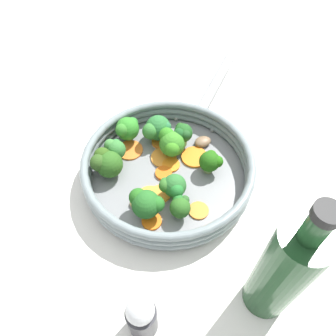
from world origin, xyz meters
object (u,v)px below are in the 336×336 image
Objects in this scene: skillet at (168,176)px; mushroom_piece_1 at (203,142)px; carrot_slice_7 at (159,142)px; broccoli_floret_2 at (183,133)px; broccoli_floret_4 at (106,163)px; broccoli_floret_9 at (171,143)px; carrot_slice_8 at (150,198)px; broccoli_floret_5 at (182,206)px; carrot_slice_6 at (194,157)px; broccoli_floret_3 at (173,186)px; carrot_slice_0 at (161,194)px; broccoli_floret_8 at (211,161)px; mushroom_piece_0 at (138,202)px; carrot_slice_4 at (199,210)px; broccoli_floret_6 at (146,203)px; carrot_slice_2 at (164,175)px; carrot_slice_9 at (152,221)px; broccoli_floret_1 at (127,129)px; oil_bottle at (283,271)px; broccoli_floret_0 at (115,149)px; carrot_slice_3 at (130,150)px; carrot_slice_5 at (171,165)px; broccoli_floret_7 at (156,129)px; carrot_slice_1 at (162,158)px.

skillet is 0.09m from mushroom_piece_1.
broccoli_floret_2 reaches higher than carrot_slice_7.
broccoli_floret_4 is 0.12m from broccoli_floret_9.
broccoli_floret_2 reaches higher than carrot_slice_8.
broccoli_floret_2 reaches higher than broccoli_floret_5.
broccoli_floret_3 is (0.06, 0.07, 0.03)m from carrot_slice_6.
broccoli_floret_8 is (-0.09, -0.03, 0.02)m from carrot_slice_0.
carrot_slice_7 is at bearing -100.64° from carrot_slice_0.
broccoli_floret_5 reaches higher than mushroom_piece_0.
broccoli_floret_9 is (0.02, -0.13, 0.03)m from carrot_slice_4.
broccoli_floret_8 is (-0.12, -0.06, -0.01)m from broccoli_floret_6.
carrot_slice_2 is 0.67× the size of broccoli_floret_8.
carrot_slice_4 and carrot_slice_9 have the same top height.
broccoli_floret_1 is 0.35m from oil_bottle.
carrot_slice_9 is at bearing 3.80° from broccoli_floret_5.
carrot_slice_4 is 0.14× the size of oil_bottle.
carrot_slice_6 is 1.06× the size of broccoli_floret_0.
broccoli_floret_5 is at bearing -60.31° from oil_bottle.
broccoli_floret_8 is at bearing 137.53° from broccoli_floret_9.
broccoli_floret_9 is (0.04, -0.02, 0.03)m from carrot_slice_6.
broccoli_floret_8 is at bearing 149.75° from carrot_slice_3.
carrot_slice_8 is at bearing -29.29° from carrot_slice_4.
carrot_slice_7 is at bearing -116.50° from mushroom_piece_0.
carrot_slice_5 and carrot_slice_8 have the same top height.
carrot_slice_8 is 1.12× the size of broccoli_floret_5.
broccoli_floret_4 is 0.23× the size of oil_bottle.
broccoli_floret_0 is 0.16m from mushroom_piece_1.
carrot_slice_0 is 0.78× the size of broccoli_floret_8.
carrot_slice_6 is 0.12m from carrot_slice_8.
oil_bottle reaches higher than broccoli_floret_7.
broccoli_floret_9 is at bearing -102.75° from carrot_slice_5.
broccoli_floret_7 is (0.06, -0.06, 0.03)m from carrot_slice_6.
broccoli_floret_3 reaches higher than broccoli_floret_0.
carrot_slice_2 reaches higher than carrot_slice_1.
carrot_slice_3 is at bearing -87.10° from broccoli_floret_6.
broccoli_floret_8 reaches higher than carrot_slice_4.
mushroom_piece_0 is (0.06, 0.08, 0.00)m from carrot_slice_1.
broccoli_floret_6 is at bearing 44.12° from mushroom_piece_1.
carrot_slice_1 and carrot_slice_9 have the same top height.
broccoli_floret_7 is 0.23× the size of oil_bottle.
broccoli_floret_9 is at bearing -157.60° from carrot_slice_1.
carrot_slice_8 and carrot_slice_9 have the same top height.
broccoli_floret_2 is 0.08m from broccoli_floret_8.
carrot_slice_4 is 1.08× the size of carrot_slice_7.
carrot_slice_4 is at bearing 110.55° from skillet.
broccoli_floret_6 is at bearing 55.47° from broccoli_floret_2.
carrot_slice_4 is 0.15m from broccoli_floret_2.
carrot_slice_3 is 0.15m from broccoli_floret_8.
broccoli_floret_3 is (0.00, 0.05, 0.04)m from skillet.
carrot_slice_0 is at bearing 79.36° from carrot_slice_7.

